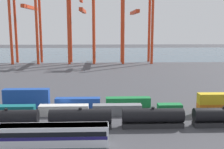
# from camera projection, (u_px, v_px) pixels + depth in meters

# --- Properties ---
(ground_plane) EXTENTS (420.00, 420.00, 0.00)m
(ground_plane) POSITION_uv_depth(u_px,v_px,m) (78.00, 80.00, 113.54)
(ground_plane) COLOR #424247
(harbour_water) EXTENTS (400.00, 110.00, 0.01)m
(harbour_water) POSITION_uv_depth(u_px,v_px,m) (89.00, 53.00, 219.62)
(harbour_water) COLOR #475B6B
(harbour_water) RESTS_ON ground_plane
(freight_tank_row) EXTENTS (76.09, 3.07, 4.53)m
(freight_tank_row) POSITION_uv_depth(u_px,v_px,m) (153.00, 118.00, 60.77)
(freight_tank_row) COLOR #232326
(freight_tank_row) RESTS_ON ground_plane
(shipping_container_1) EXTENTS (12.10, 2.44, 2.60)m
(shipping_container_1) POSITION_uv_depth(u_px,v_px,m) (10.00, 111.00, 68.48)
(shipping_container_1) COLOR #146066
(shipping_container_1) RESTS_ON ground_plane
(shipping_container_2) EXTENTS (12.10, 2.44, 2.60)m
(shipping_container_2) POSITION_uv_depth(u_px,v_px,m) (64.00, 110.00, 68.95)
(shipping_container_2) COLOR silver
(shipping_container_2) RESTS_ON ground_plane
(shipping_container_3) EXTENTS (12.10, 2.44, 2.60)m
(shipping_container_3) POSITION_uv_depth(u_px,v_px,m) (117.00, 110.00, 69.42)
(shipping_container_3) COLOR slate
(shipping_container_3) RESTS_ON ground_plane
(shipping_container_4) EXTENTS (6.04, 2.44, 2.60)m
(shipping_container_4) POSITION_uv_depth(u_px,v_px,m) (170.00, 109.00, 69.89)
(shipping_container_4) COLOR #197538
(shipping_container_4) RESTS_ON ground_plane
(shipping_container_5) EXTENTS (12.10, 2.44, 2.60)m
(shipping_container_5) POSITION_uv_depth(u_px,v_px,m) (221.00, 108.00, 70.36)
(shipping_container_5) COLOR orange
(shipping_container_5) RESTS_ON ground_plane
(shipping_container_6) EXTENTS (12.10, 2.44, 2.60)m
(shipping_container_6) POSITION_uv_depth(u_px,v_px,m) (222.00, 98.00, 69.91)
(shipping_container_6) COLOR gold
(shipping_container_6) RESTS_ON shipping_container_5
(shipping_container_10) EXTENTS (12.10, 2.44, 2.60)m
(shipping_container_10) POSITION_uv_depth(u_px,v_px,m) (27.00, 103.00, 75.18)
(shipping_container_10) COLOR #1C4299
(shipping_container_10) RESTS_ON ground_plane
(shipping_container_11) EXTENTS (12.10, 2.44, 2.60)m
(shipping_container_11) POSITION_uv_depth(u_px,v_px,m) (26.00, 94.00, 74.73)
(shipping_container_11) COLOR #1C4299
(shipping_container_11) RESTS_ON shipping_container_10
(shipping_container_12) EXTENTS (12.10, 2.44, 2.60)m
(shipping_container_12) POSITION_uv_depth(u_px,v_px,m) (78.00, 103.00, 75.67)
(shipping_container_12) COLOR #1C4299
(shipping_container_12) RESTS_ON ground_plane
(shipping_container_13) EXTENTS (12.10, 2.44, 2.60)m
(shipping_container_13) POSITION_uv_depth(u_px,v_px,m) (128.00, 102.00, 76.16)
(shipping_container_13) COLOR #197538
(shipping_container_13) RESTS_ON ground_plane
(gantry_crane_west) EXTENTS (16.12, 34.14, 44.00)m
(gantry_crane_west) POSITION_uv_depth(u_px,v_px,m) (26.00, 17.00, 161.89)
(gantry_crane_west) COLOR red
(gantry_crane_west) RESTS_ON ground_plane
(gantry_crane_central) EXTENTS (15.62, 39.39, 41.30)m
(gantry_crane_central) POSITION_uv_depth(u_px,v_px,m) (82.00, 19.00, 164.21)
(gantry_crane_central) COLOR red
(gantry_crane_central) RESTS_ON ground_plane
(gantry_crane_east) EXTENTS (18.13, 36.24, 43.91)m
(gantry_crane_east) POSITION_uv_depth(u_px,v_px,m) (136.00, 17.00, 164.50)
(gantry_crane_east) COLOR red
(gantry_crane_east) RESTS_ON ground_plane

